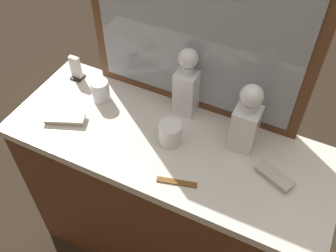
{
  "coord_description": "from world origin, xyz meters",
  "views": [
    {
      "loc": [
        0.41,
        -0.83,
        1.95
      ],
      "look_at": [
        0.0,
        0.0,
        0.94
      ],
      "focal_mm": 41.23,
      "sensor_mm": 36.0,
      "label": 1
    }
  ],
  "objects_px": {
    "crystal_tumbler_far_left": "(170,134)",
    "silver_brush_rear": "(64,118)",
    "crystal_decanter_right": "(246,123)",
    "crystal_tumbler_left": "(101,91)",
    "silver_brush_far_left": "(274,176)",
    "napkin_holder": "(76,69)",
    "crystal_decanter_front": "(187,88)",
    "tortoiseshell_comb": "(177,182)"
  },
  "relations": [
    {
      "from": "crystal_tumbler_left",
      "to": "silver_brush_far_left",
      "type": "height_order",
      "value": "crystal_tumbler_left"
    },
    {
      "from": "crystal_tumbler_far_left",
      "to": "silver_brush_far_left",
      "type": "distance_m",
      "value": 0.39
    },
    {
      "from": "crystal_decanter_right",
      "to": "crystal_tumbler_left",
      "type": "relative_size",
      "value": 3.08
    },
    {
      "from": "crystal_decanter_right",
      "to": "silver_brush_rear",
      "type": "xyz_separation_m",
      "value": [
        -0.65,
        -0.19,
        -0.1
      ]
    },
    {
      "from": "silver_brush_rear",
      "to": "silver_brush_far_left",
      "type": "bearing_deg",
      "value": 6.49
    },
    {
      "from": "silver_brush_rear",
      "to": "crystal_tumbler_far_left",
      "type": "bearing_deg",
      "value": 11.73
    },
    {
      "from": "silver_brush_far_left",
      "to": "tortoiseshell_comb",
      "type": "distance_m",
      "value": 0.33
    },
    {
      "from": "crystal_decanter_right",
      "to": "crystal_decanter_front",
      "type": "xyz_separation_m",
      "value": [
        -0.26,
        0.07,
        0.0
      ]
    },
    {
      "from": "crystal_decanter_front",
      "to": "crystal_tumbler_far_left",
      "type": "distance_m",
      "value": 0.19
    },
    {
      "from": "crystal_tumbler_left",
      "to": "crystal_tumbler_far_left",
      "type": "bearing_deg",
      "value": -13.03
    },
    {
      "from": "crystal_decanter_front",
      "to": "crystal_tumbler_left",
      "type": "height_order",
      "value": "crystal_decanter_front"
    },
    {
      "from": "silver_brush_far_left",
      "to": "napkin_holder",
      "type": "xyz_separation_m",
      "value": [
        -0.91,
        0.14,
        0.03
      ]
    },
    {
      "from": "napkin_holder",
      "to": "crystal_tumbler_far_left",
      "type": "bearing_deg",
      "value": -16.04
    },
    {
      "from": "crystal_tumbler_left",
      "to": "napkin_holder",
      "type": "height_order",
      "value": "napkin_holder"
    },
    {
      "from": "crystal_tumbler_left",
      "to": "silver_brush_rear",
      "type": "distance_m",
      "value": 0.18
    },
    {
      "from": "crystal_decanter_right",
      "to": "crystal_tumbler_far_left",
      "type": "relative_size",
      "value": 3.19
    },
    {
      "from": "crystal_decanter_right",
      "to": "silver_brush_far_left",
      "type": "bearing_deg",
      "value": -33.3
    },
    {
      "from": "crystal_decanter_front",
      "to": "tortoiseshell_comb",
      "type": "distance_m",
      "value": 0.37
    },
    {
      "from": "silver_brush_rear",
      "to": "crystal_tumbler_left",
      "type": "bearing_deg",
      "value": 69.56
    },
    {
      "from": "crystal_decanter_right",
      "to": "tortoiseshell_comb",
      "type": "height_order",
      "value": "crystal_decanter_right"
    },
    {
      "from": "crystal_tumbler_left",
      "to": "silver_brush_rear",
      "type": "height_order",
      "value": "crystal_tumbler_left"
    },
    {
      "from": "crystal_tumbler_left",
      "to": "tortoiseshell_comb",
      "type": "xyz_separation_m",
      "value": [
        0.45,
        -0.24,
        -0.04
      ]
    },
    {
      "from": "crystal_decanter_right",
      "to": "napkin_holder",
      "type": "relative_size",
      "value": 2.56
    },
    {
      "from": "crystal_tumbler_left",
      "to": "crystal_tumbler_far_left",
      "type": "xyz_separation_m",
      "value": [
        0.35,
        -0.08,
        -0.0
      ]
    },
    {
      "from": "crystal_tumbler_far_left",
      "to": "silver_brush_rear",
      "type": "xyz_separation_m",
      "value": [
        -0.41,
        -0.09,
        -0.03
      ]
    },
    {
      "from": "crystal_tumbler_far_left",
      "to": "napkin_holder",
      "type": "bearing_deg",
      "value": 163.96
    },
    {
      "from": "napkin_holder",
      "to": "crystal_decanter_front",
      "type": "bearing_deg",
      "value": 3.11
    },
    {
      "from": "crystal_decanter_front",
      "to": "silver_brush_far_left",
      "type": "distance_m",
      "value": 0.45
    },
    {
      "from": "crystal_tumbler_left",
      "to": "napkin_holder",
      "type": "xyz_separation_m",
      "value": [
        -0.17,
        0.07,
        0.0
      ]
    },
    {
      "from": "silver_brush_far_left",
      "to": "napkin_holder",
      "type": "relative_size",
      "value": 1.31
    },
    {
      "from": "crystal_tumbler_far_left",
      "to": "tortoiseshell_comb",
      "type": "height_order",
      "value": "crystal_tumbler_far_left"
    },
    {
      "from": "silver_brush_far_left",
      "to": "napkin_holder",
      "type": "distance_m",
      "value": 0.92
    },
    {
      "from": "silver_brush_rear",
      "to": "napkin_holder",
      "type": "bearing_deg",
      "value": 113.92
    },
    {
      "from": "silver_brush_rear",
      "to": "crystal_decanter_right",
      "type": "bearing_deg",
      "value": 16.1
    },
    {
      "from": "crystal_decanter_right",
      "to": "crystal_tumbler_left",
      "type": "height_order",
      "value": "crystal_decanter_right"
    },
    {
      "from": "crystal_decanter_front",
      "to": "crystal_tumbler_far_left",
      "type": "relative_size",
      "value": 3.31
    },
    {
      "from": "crystal_tumbler_far_left",
      "to": "silver_brush_rear",
      "type": "height_order",
      "value": "crystal_tumbler_far_left"
    },
    {
      "from": "silver_brush_rear",
      "to": "tortoiseshell_comb",
      "type": "relative_size",
      "value": 1.26
    },
    {
      "from": "crystal_decanter_right",
      "to": "crystal_tumbler_left",
      "type": "xyz_separation_m",
      "value": [
        -0.59,
        -0.02,
        -0.07
      ]
    },
    {
      "from": "crystal_tumbler_far_left",
      "to": "napkin_holder",
      "type": "distance_m",
      "value": 0.54
    },
    {
      "from": "crystal_decanter_front",
      "to": "silver_brush_far_left",
      "type": "bearing_deg",
      "value": -22.78
    },
    {
      "from": "silver_brush_far_left",
      "to": "napkin_holder",
      "type": "bearing_deg",
      "value": 171.03
    }
  ]
}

